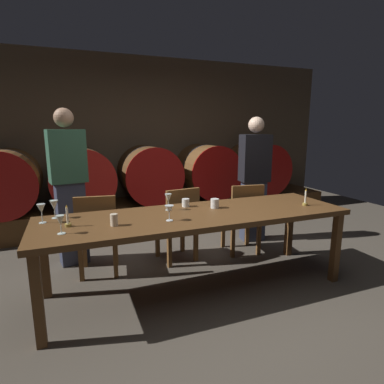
# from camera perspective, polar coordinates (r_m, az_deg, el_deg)

# --- Properties ---
(ground_plane) EXTENTS (9.22, 9.22, 0.00)m
(ground_plane) POSITION_cam_1_polar(r_m,az_deg,el_deg) (3.21, 2.81, -17.12)
(ground_plane) COLOR #4C443A
(back_wall) EXTENTS (7.09, 0.24, 2.69)m
(back_wall) POSITION_cam_1_polar(r_m,az_deg,el_deg) (5.59, -9.49, 9.52)
(back_wall) COLOR brown
(back_wall) RESTS_ON ground
(barrel_shelf) EXTENTS (6.38, 0.90, 0.36)m
(barrel_shelf) POSITION_cam_1_polar(r_m,az_deg,el_deg) (5.23, -7.79, -3.52)
(barrel_shelf) COLOR brown
(barrel_shelf) RESTS_ON ground
(wine_barrel_far_left) EXTENTS (0.90, 0.93, 0.90)m
(wine_barrel_far_left) POSITION_cam_1_polar(r_m,az_deg,el_deg) (5.04, -30.78, 1.62)
(wine_barrel_far_left) COLOR brown
(wine_barrel_far_left) RESTS_ON barrel_shelf
(wine_barrel_left) EXTENTS (0.90, 0.93, 0.90)m
(wine_barrel_left) POSITION_cam_1_polar(r_m,az_deg,el_deg) (4.97, -19.29, 2.50)
(wine_barrel_left) COLOR #513319
(wine_barrel_left) RESTS_ON barrel_shelf
(wine_barrel_center) EXTENTS (0.90, 0.93, 0.90)m
(wine_barrel_center) POSITION_cam_1_polar(r_m,az_deg,el_deg) (5.10, -7.87, 3.28)
(wine_barrel_center) COLOR #513319
(wine_barrel_center) RESTS_ON barrel_shelf
(wine_barrel_right) EXTENTS (0.90, 0.93, 0.90)m
(wine_barrel_right) POSITION_cam_1_polar(r_m,az_deg,el_deg) (5.43, 2.68, 3.88)
(wine_barrel_right) COLOR brown
(wine_barrel_right) RESTS_ON barrel_shelf
(wine_barrel_far_right) EXTENTS (0.90, 0.93, 0.90)m
(wine_barrel_far_right) POSITION_cam_1_polar(r_m,az_deg,el_deg) (5.90, 11.54, 4.28)
(wine_barrel_far_right) COLOR brown
(wine_barrel_far_right) RESTS_ON barrel_shelf
(dining_table) EXTENTS (2.87, 0.84, 0.76)m
(dining_table) POSITION_cam_1_polar(r_m,az_deg,el_deg) (2.94, 1.03, -5.08)
(dining_table) COLOR brown
(dining_table) RESTS_ON ground
(chair_left) EXTENTS (0.45, 0.45, 0.88)m
(chair_left) POSITION_cam_1_polar(r_m,az_deg,el_deg) (3.42, -16.84, -6.82)
(chair_left) COLOR brown
(chair_left) RESTS_ON ground
(chair_center) EXTENTS (0.45, 0.45, 0.88)m
(chair_center) POSITION_cam_1_polar(r_m,az_deg,el_deg) (3.62, -2.40, -5.29)
(chair_center) COLOR brown
(chair_center) RESTS_ON ground
(chair_right) EXTENTS (0.45, 0.45, 0.88)m
(chair_right) POSITION_cam_1_polar(r_m,az_deg,el_deg) (3.89, 9.35, -4.19)
(chair_right) COLOR brown
(chair_right) RESTS_ON ground
(guest_left) EXTENTS (0.42, 0.31, 1.75)m
(guest_left) POSITION_cam_1_polar(r_m,az_deg,el_deg) (3.74, -21.44, 0.92)
(guest_left) COLOR #33384C
(guest_left) RESTS_ON ground
(guest_right) EXTENTS (0.41, 0.29, 1.68)m
(guest_right) POSITION_cam_1_polar(r_m,az_deg,el_deg) (4.32, 11.24, 2.39)
(guest_right) COLOR #33384C
(guest_right) RESTS_ON ground
(candle_left) EXTENTS (0.05, 0.05, 0.18)m
(candle_left) POSITION_cam_1_polar(r_m,az_deg,el_deg) (2.71, -21.67, -4.88)
(candle_left) COLOR olive
(candle_left) RESTS_ON dining_table
(candle_right) EXTENTS (0.05, 0.05, 0.18)m
(candle_right) POSITION_cam_1_polar(r_m,az_deg,el_deg) (3.40, 19.92, -1.54)
(candle_right) COLOR olive
(candle_right) RESTS_ON dining_table
(wine_glass_far_left) EXTENTS (0.07, 0.07, 0.16)m
(wine_glass_far_left) POSITION_cam_1_polar(r_m,az_deg,el_deg) (2.88, -25.73, -2.84)
(wine_glass_far_left) COLOR silver
(wine_glass_far_left) RESTS_ON dining_table
(wine_glass_left) EXTENTS (0.07, 0.07, 0.16)m
(wine_glass_left) POSITION_cam_1_polar(r_m,az_deg,el_deg) (2.99, -23.79, -2.32)
(wine_glass_left) COLOR silver
(wine_glass_left) RESTS_ON dining_table
(wine_glass_center) EXTENTS (0.06, 0.06, 0.14)m
(wine_glass_center) POSITION_cam_1_polar(r_m,az_deg,el_deg) (2.54, -22.81, -4.91)
(wine_glass_center) COLOR silver
(wine_glass_center) RESTS_ON dining_table
(wine_glass_right) EXTENTS (0.08, 0.08, 0.13)m
(wine_glass_right) POSITION_cam_1_polar(r_m,az_deg,el_deg) (2.67, -4.16, -3.23)
(wine_glass_right) COLOR white
(wine_glass_right) RESTS_ON dining_table
(wine_glass_far_right) EXTENTS (0.07, 0.07, 0.16)m
(wine_glass_far_right) POSITION_cam_1_polar(r_m,az_deg,el_deg) (3.01, -4.34, -1.20)
(wine_glass_far_right) COLOR silver
(wine_glass_far_right) RESTS_ON dining_table
(cup_left) EXTENTS (0.06, 0.06, 0.10)m
(cup_left) POSITION_cam_1_polar(r_m,az_deg,el_deg) (2.62, -14.01, -4.94)
(cup_left) COLOR beige
(cup_left) RESTS_ON dining_table
(cup_center) EXTENTS (0.07, 0.07, 0.08)m
(cup_center) POSITION_cam_1_polar(r_m,az_deg,el_deg) (3.15, -1.16, -1.96)
(cup_center) COLOR white
(cup_center) RESTS_ON dining_table
(cup_right) EXTENTS (0.08, 0.08, 0.09)m
(cup_right) POSITION_cam_1_polar(r_m,az_deg,el_deg) (3.10, 4.16, -2.08)
(cup_right) COLOR white
(cup_right) RESTS_ON dining_table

